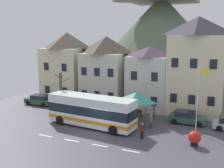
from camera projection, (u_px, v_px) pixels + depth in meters
ground_plane at (98, 134)px, 27.82m from camera, size 40.00×60.00×0.07m
townhouse_00 at (68, 66)px, 42.49m from camera, size 6.15×6.59×10.20m
townhouse_01 at (106, 70)px, 39.57m from camera, size 6.00×5.98×9.66m
townhouse_02 at (150, 78)px, 36.66m from camera, size 5.29×5.11×8.39m
townhouse_03 at (196, 66)px, 34.15m from camera, size 6.43×5.50×12.06m
hilltop_castle at (160, 35)px, 55.57m from camera, size 33.02×33.02×25.76m
transit_bus at (91, 111)px, 29.78m from camera, size 10.15×3.38×3.34m
bus_shelter at (136, 97)px, 30.97m from camera, size 3.60×3.60×3.48m
parked_car_00 at (74, 105)px, 36.85m from camera, size 4.70×2.40×1.27m
parked_car_02 at (40, 100)px, 39.27m from camera, size 4.13×1.90×1.41m
parked_car_03 at (187, 117)px, 30.95m from camera, size 4.03×1.97×1.40m
pedestrian_00 at (151, 120)px, 29.20m from camera, size 0.35×0.35×1.55m
pedestrian_01 at (142, 130)px, 26.28m from camera, size 0.36×0.36×1.62m
public_bench at (135, 113)px, 33.62m from camera, size 1.61×0.48×0.87m
flagpole at (199, 96)px, 27.43m from camera, size 0.95×0.10×6.60m
harbour_buoy at (195, 138)px, 24.61m from camera, size 1.15×1.15×1.40m
bare_tree_00 at (61, 94)px, 33.12m from camera, size 1.26×1.66×5.42m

